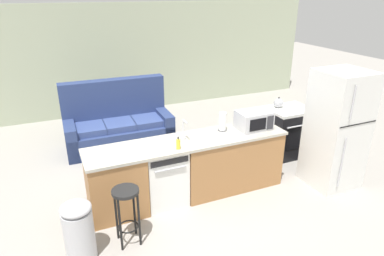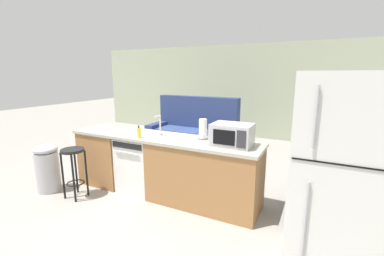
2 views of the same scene
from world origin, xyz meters
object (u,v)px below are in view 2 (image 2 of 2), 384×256
at_px(refrigerator, 335,176).
at_px(paper_towel_roll, 203,129).
at_px(trash_bin, 47,167).
at_px(couch, 194,134).
at_px(kettle, 318,136).
at_px(stove_range, 328,179).
at_px(bar_stool, 74,163).
at_px(dishwasher, 141,163).
at_px(soap_bottle, 139,133).
at_px(microwave, 232,135).

height_order(refrigerator, paper_towel_roll, refrigerator).
xyz_separation_m(refrigerator, paper_towel_roll, (-1.60, 0.68, 0.13)).
relative_size(trash_bin, couch, 0.37).
bearing_deg(kettle, paper_towel_roll, -159.13).
relative_size(stove_range, bar_stool, 1.22).
xyz_separation_m(bar_stool, trash_bin, (-0.56, -0.04, -0.16)).
bearing_deg(dishwasher, bar_stool, -135.95).
bearing_deg(refrigerator, soap_bottle, 171.92).
distance_m(microwave, couch, 2.84).
xyz_separation_m(stove_range, kettle, (-0.17, 0.13, 0.53)).
bearing_deg(paper_towel_roll, stove_range, 14.58).
bearing_deg(trash_bin, dishwasher, 29.27).
relative_size(bar_stool, couch, 0.37).
distance_m(refrigerator, paper_towel_roll, 1.74).
bearing_deg(kettle, dishwasher, -164.42).
distance_m(kettle, bar_stool, 3.42).
distance_m(trash_bin, couch, 3.11).
xyz_separation_m(refrigerator, soap_bottle, (-2.44, 0.35, 0.07)).
xyz_separation_m(kettle, couch, (-2.61, 1.55, -0.59)).
xyz_separation_m(soap_bottle, trash_bin, (-1.40, -0.50, -0.59)).
distance_m(stove_range, microwave, 1.39).
bearing_deg(microwave, couch, 126.44).
bearing_deg(kettle, couch, 149.37).
bearing_deg(soap_bottle, stove_range, 17.10).
height_order(stove_range, bar_stool, stove_range).
bearing_deg(bar_stool, dishwasher, 44.05).
height_order(microwave, paper_towel_roll, paper_towel_roll).
xyz_separation_m(microwave, soap_bottle, (-1.31, -0.20, -0.07)).
relative_size(dishwasher, refrigerator, 0.46).
xyz_separation_m(paper_towel_roll, kettle, (1.43, 0.55, -0.05)).
distance_m(refrigerator, trash_bin, 3.88).
xyz_separation_m(microwave, couch, (-1.64, 2.23, -0.65)).
distance_m(dishwasher, trash_bin, 1.43).
bearing_deg(microwave, paper_towel_roll, 163.86).
bearing_deg(paper_towel_roll, refrigerator, -23.14).
distance_m(soap_bottle, bar_stool, 1.05).
relative_size(stove_range, trash_bin, 1.22).
bearing_deg(couch, stove_range, -31.12).
bearing_deg(trash_bin, soap_bottle, 19.44).
bearing_deg(trash_bin, stove_range, 17.96).
xyz_separation_m(dishwasher, paper_towel_roll, (1.00, 0.13, 0.62)).
bearing_deg(stove_range, trash_bin, -162.04).
distance_m(stove_range, bar_stool, 3.50).
bearing_deg(refrigerator, stove_range, 89.99).
height_order(bar_stool, couch, couch).
height_order(dishwasher, soap_bottle, soap_bottle).
xyz_separation_m(microwave, kettle, (0.97, 0.68, -0.05)).
bearing_deg(trash_bin, paper_towel_roll, 20.29).
bearing_deg(kettle, microwave, -144.90).
distance_m(stove_range, kettle, 0.57).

